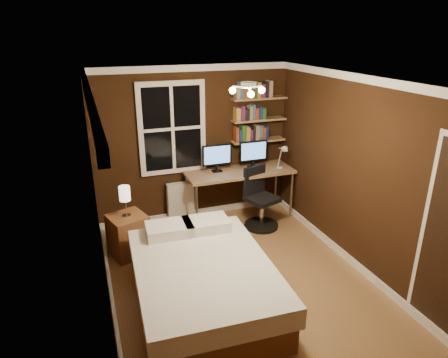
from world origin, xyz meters
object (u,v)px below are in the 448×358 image
object	(u,v)px
bed	(203,282)
radiator	(181,202)
monitor_left	(217,158)
office_chair	(260,205)
desk	(240,174)
nightstand	(129,235)
bedside_lamp	(125,201)
monitor_right	(253,154)
desk_lamp	(282,156)

from	to	relation	value
bed	radiator	distance (m)	2.23
monitor_left	office_chair	xyz separation A→B (m)	(0.55, -0.49, -0.69)
radiator	desk	size ratio (longest dim) A/B	0.37
nightstand	office_chair	bearing A→B (deg)	-13.15
radiator	nightstand	bearing A→B (deg)	-139.43
monitor_left	bed	bearing A→B (deg)	-112.95
bed	nightstand	bearing A→B (deg)	117.79
nightstand	bedside_lamp	size ratio (longest dim) A/B	1.37
nightstand	monitor_right	size ratio (longest dim) A/B	1.23
monitor_left	desk_lamp	distance (m)	1.07
monitor_left	desk_lamp	bearing A→B (deg)	-13.85
bed	nightstand	xyz separation A→B (m)	(-0.66, 1.40, -0.00)
monitor_right	office_chair	xyz separation A→B (m)	(-0.08, -0.49, -0.69)
nightstand	radiator	distance (m)	1.25
monitor_left	office_chair	size ratio (longest dim) A/B	0.49
monitor_right	bedside_lamp	bearing A→B (deg)	-162.98
bedside_lamp	radiator	distance (m)	1.34
bed	office_chair	world-z (taller)	office_chair
radiator	desk_lamp	bearing A→B (deg)	-13.87
bed	office_chair	distance (m)	2.13
nightstand	bedside_lamp	bearing A→B (deg)	0.00
bed	monitor_left	xyz separation A→B (m)	(0.88, 2.07, 0.76)
bedside_lamp	monitor_left	bearing A→B (deg)	23.37
nightstand	bedside_lamp	distance (m)	0.52
radiator	monitor_right	distance (m)	1.43
nightstand	radiator	bearing A→B (deg)	22.72
radiator	monitor_left	world-z (taller)	monitor_left
bed	desk_lamp	distance (m)	2.74
bedside_lamp	desk_lamp	world-z (taller)	desk_lamp
desk_lamp	desk	bearing A→B (deg)	166.09
radiator	desk	world-z (taller)	desk
desk	desk_lamp	xyz separation A→B (m)	(0.68, -0.17, 0.28)
bedside_lamp	desk	bearing A→B (deg)	16.89
bedside_lamp	office_chair	distance (m)	2.14
desk_lamp	radiator	bearing A→B (deg)	166.13
bed	monitor_right	xyz separation A→B (m)	(1.51, 2.07, 0.76)
desk	monitor_right	bearing A→B (deg)	17.95
desk	office_chair	distance (m)	0.60
bedside_lamp	radiator	size ratio (longest dim) A/B	0.67
monitor_left	monitor_right	bearing A→B (deg)	0.00
monitor_right	monitor_left	bearing A→B (deg)	180.00
desk	monitor_left	size ratio (longest dim) A/B	3.64
nightstand	bed	bearing A→B (deg)	-82.60
radiator	monitor_left	size ratio (longest dim) A/B	1.34
radiator	desk	distance (m)	1.08
bedside_lamp	monitor_left	size ratio (longest dim) A/B	0.90
bed	nightstand	size ratio (longest dim) A/B	3.57
bedside_lamp	monitor_right	xyz separation A→B (m)	(2.17, 0.66, 0.25)
nightstand	radiator	size ratio (longest dim) A/B	0.91
bed	monitor_right	size ratio (longest dim) A/B	4.38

